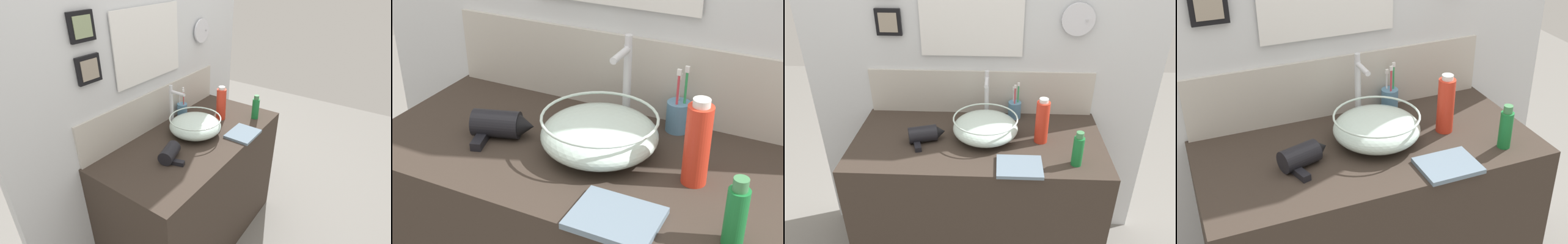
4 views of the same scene
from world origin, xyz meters
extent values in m
cube|color=beige|center=(0.00, 0.29, 0.95)|extent=(1.21, 0.02, 0.25)
ellipsoid|color=silver|center=(0.04, 0.02, 0.88)|extent=(0.32, 0.32, 0.11)
torus|color=silver|center=(0.04, 0.02, 0.94)|extent=(0.32, 0.32, 0.01)
torus|color=#B2B7BC|center=(0.04, 0.02, 0.83)|extent=(0.12, 0.12, 0.01)
cylinder|color=silver|center=(0.04, 0.20, 0.95)|extent=(0.02, 0.02, 0.25)
cylinder|color=silver|center=(0.04, 0.15, 1.07)|extent=(0.02, 0.10, 0.02)
cylinder|color=silver|center=(0.04, 0.20, 1.09)|extent=(0.02, 0.02, 0.03)
cylinder|color=black|center=(-0.27, -0.03, 0.87)|extent=(0.15, 0.12, 0.08)
cone|color=black|center=(-0.18, 0.00, 0.87)|extent=(0.06, 0.08, 0.07)
cube|color=black|center=(-0.29, -0.08, 0.84)|extent=(0.06, 0.09, 0.02)
cylinder|color=#598CB2|center=(0.19, 0.24, 0.87)|extent=(0.07, 0.07, 0.09)
cylinder|color=green|center=(0.20, 0.24, 0.92)|extent=(0.01, 0.01, 0.18)
cube|color=white|center=(0.20, 0.24, 1.02)|extent=(0.01, 0.01, 0.02)
cylinder|color=white|center=(0.18, 0.25, 0.91)|extent=(0.01, 0.01, 0.15)
cube|color=white|center=(0.18, 0.25, 0.99)|extent=(0.01, 0.01, 0.02)
cylinder|color=#D83F4C|center=(0.18, 0.22, 0.92)|extent=(0.01, 0.01, 0.18)
cube|color=white|center=(0.18, 0.22, 1.02)|extent=(0.01, 0.01, 0.02)
cylinder|color=red|center=(0.31, 0.00, 0.93)|extent=(0.06, 0.06, 0.21)
cylinder|color=silver|center=(0.31, 0.00, 1.05)|extent=(0.04, 0.04, 0.02)
cylinder|color=#197233|center=(0.45, -0.19, 0.90)|extent=(0.05, 0.05, 0.14)
cylinder|color=#3F7F4C|center=(0.45, -0.19, 0.98)|extent=(0.03, 0.03, 0.03)
cube|color=slate|center=(0.19, -0.23, 0.83)|extent=(0.20, 0.16, 0.02)
camera|label=1|loc=(-1.30, -0.93, 1.78)|focal=28.00mm
camera|label=2|loc=(0.57, -1.13, 1.61)|focal=50.00mm
camera|label=3|loc=(0.09, -1.59, 1.83)|focal=35.00mm
camera|label=4|loc=(-0.64, -1.56, 1.86)|focal=50.00mm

